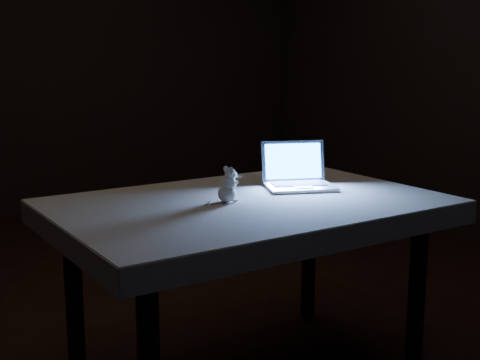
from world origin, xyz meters
TOP-DOWN VIEW (x-y plane):
  - floor at (0.00, 0.00)m, footprint 5.00×5.00m
  - back_wall at (0.00, 2.50)m, footprint 4.50×0.04m
  - table at (0.04, -0.57)m, footprint 1.31×0.87m
  - tablecloth at (0.02, -0.54)m, footprint 1.50×1.14m
  - laptop at (0.32, -0.50)m, footprint 0.32×0.30m
  - plush_mouse at (-0.05, -0.56)m, footprint 0.11×0.11m

SIDE VIEW (x-z plane):
  - floor at x=0.00m, z-range 0.00..0.00m
  - table at x=0.04m, z-range 0.00..0.68m
  - tablecloth at x=0.02m, z-range 0.61..0.69m
  - plush_mouse at x=-0.05m, z-range 0.69..0.82m
  - laptop at x=0.32m, z-range 0.69..0.87m
  - back_wall at x=0.00m, z-range 0.00..2.60m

